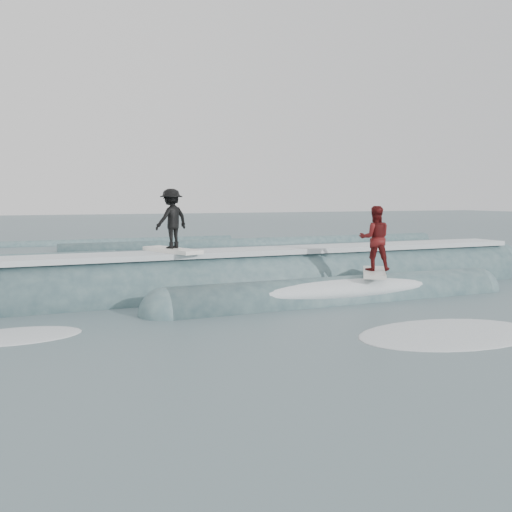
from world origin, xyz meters
name	(u,v)px	position (x,y,z in m)	size (l,w,h in m)	color
ground	(305,318)	(0.00, 0.00, 0.00)	(160.00, 160.00, 0.00)	#3D505A
breaking_wave	(259,292)	(0.34, 3.28, 0.04)	(20.40, 3.90, 2.24)	#355059
surfer_black	(172,222)	(-1.95, 3.69, 1.97)	(1.18, 2.07, 1.64)	white
surfer_red	(375,242)	(2.82, 1.49, 1.46)	(1.57, 1.97, 1.77)	silver
whitewater	(285,337)	(-1.16, -1.38, 0.00)	(16.22, 7.56, 0.10)	white
far_swells	(93,251)	(-2.14, 17.65, 0.00)	(41.93, 8.65, 0.80)	#355059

